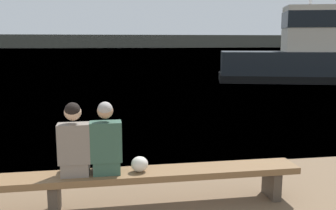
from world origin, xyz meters
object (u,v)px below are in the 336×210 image
bench_main (54,183)px  shopping_bag (140,164)px  person_left (74,143)px  tugboat_red (306,58)px  person_right (106,143)px

bench_main → shopping_bag: (1.09, -0.01, 0.19)m
person_left → tugboat_red: tugboat_red is taller
person_left → person_right: 0.39m
bench_main → tugboat_red: 18.16m
bench_main → shopping_bag: bearing=-0.6°
shopping_bag → person_right: bearing=178.4°
person_left → shopping_bag: size_ratio=4.28×
bench_main → person_right: person_right is taller
person_right → tugboat_red: tugboat_red is taller
person_left → person_right: size_ratio=1.00×
shopping_bag → tugboat_red: (10.34, 14.10, 0.68)m
bench_main → person_left: bearing=0.1°
person_left → shopping_bag: person_left is taller
tugboat_red → shopping_bag: bearing=160.1°
bench_main → shopping_bag: 1.10m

